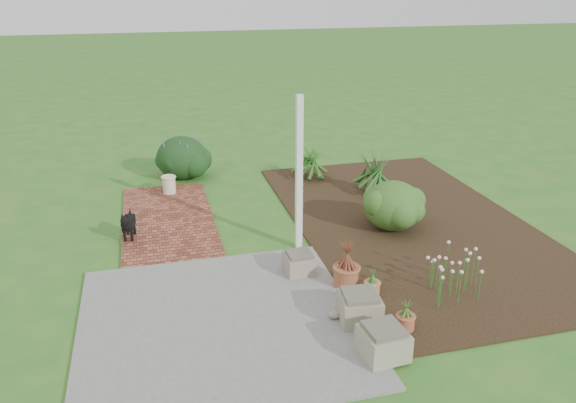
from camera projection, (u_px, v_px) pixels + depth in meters
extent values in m
plane|color=#256720|center=(282.00, 252.00, 9.00)|extent=(80.00, 80.00, 0.00)
cube|color=slate|center=(220.00, 322.00, 7.13)|extent=(3.50, 3.50, 0.04)
cube|color=#5E2B1D|center=(168.00, 219.00, 10.17)|extent=(1.60, 3.50, 0.04)
cube|color=black|center=(411.00, 223.00, 10.02)|extent=(4.00, 7.00, 0.03)
cube|color=white|center=(299.00, 175.00, 8.70)|extent=(0.10, 0.10, 2.50)
cube|color=gray|center=(383.00, 343.00, 6.43)|extent=(0.54, 0.54, 0.33)
cube|color=#716A54|center=(359.00, 308.00, 7.10)|extent=(0.55, 0.55, 0.33)
cube|color=gray|center=(299.00, 264.00, 8.27)|extent=(0.42, 0.42, 0.27)
cube|color=black|center=(129.00, 223.00, 9.31)|extent=(0.22, 0.40, 0.17)
cylinder|color=black|center=(125.00, 236.00, 9.24)|extent=(0.05, 0.05, 0.19)
cylinder|color=black|center=(132.00, 236.00, 9.25)|extent=(0.05, 0.05, 0.19)
cylinder|color=black|center=(128.00, 229.00, 9.49)|extent=(0.05, 0.05, 0.19)
cylinder|color=black|center=(135.00, 229.00, 9.50)|extent=(0.05, 0.05, 0.19)
sphere|color=black|center=(125.00, 221.00, 9.05)|extent=(0.16, 0.16, 0.16)
cone|color=black|center=(130.00, 212.00, 9.45)|extent=(0.08, 0.12, 0.14)
cylinder|color=beige|center=(169.00, 185.00, 11.30)|extent=(0.33, 0.33, 0.35)
ellipsoid|color=#0F3611|center=(393.00, 204.00, 9.67)|extent=(1.18, 1.18, 0.86)
cylinder|color=#955132|center=(346.00, 276.00, 7.92)|extent=(0.39, 0.39, 0.29)
cylinder|color=#B06E3B|center=(372.00, 288.00, 7.74)|extent=(0.22, 0.22, 0.18)
cylinder|color=#A05136|center=(405.00, 322.00, 6.96)|extent=(0.27, 0.27, 0.19)
ellipsoid|color=black|center=(182.00, 157.00, 12.20)|extent=(1.32, 1.32, 0.94)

